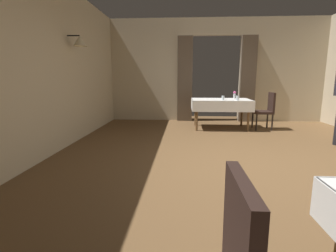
{
  "coord_description": "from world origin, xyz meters",
  "views": [
    {
      "loc": [
        -0.94,
        -3.7,
        1.27
      ],
      "look_at": [
        -1.19,
        0.3,
        0.53
      ],
      "focal_mm": 27.4,
      "sensor_mm": 36.0,
      "label": 1
    }
  ],
  "objects_px": {
    "flower_vase_mid": "(235,95)",
    "glass_mid_c": "(238,98)",
    "chair_mid_right": "(266,109)",
    "glass_mid_b": "(223,98)",
    "dining_table_mid": "(221,103)"
  },
  "relations": [
    {
      "from": "flower_vase_mid",
      "to": "glass_mid_b",
      "type": "bearing_deg",
      "value": -127.22
    },
    {
      "from": "flower_vase_mid",
      "to": "glass_mid_c",
      "type": "height_order",
      "value": "flower_vase_mid"
    },
    {
      "from": "glass_mid_b",
      "to": "flower_vase_mid",
      "type": "bearing_deg",
      "value": 52.78
    },
    {
      "from": "dining_table_mid",
      "to": "chair_mid_right",
      "type": "bearing_deg",
      "value": -3.25
    },
    {
      "from": "dining_table_mid",
      "to": "glass_mid_c",
      "type": "xyz_separation_m",
      "value": [
        0.35,
        -0.31,
        0.15
      ]
    },
    {
      "from": "chair_mid_right",
      "to": "glass_mid_b",
      "type": "bearing_deg",
      "value": -170.92
    },
    {
      "from": "dining_table_mid",
      "to": "flower_vase_mid",
      "type": "bearing_deg",
      "value": 32.4
    },
    {
      "from": "flower_vase_mid",
      "to": "glass_mid_b",
      "type": "relative_size",
      "value": 1.83
    },
    {
      "from": "flower_vase_mid",
      "to": "glass_mid_c",
      "type": "xyz_separation_m",
      "value": [
        -0.03,
        -0.55,
        -0.05
      ]
    },
    {
      "from": "chair_mid_right",
      "to": "glass_mid_b",
      "type": "distance_m",
      "value": 1.16
    },
    {
      "from": "dining_table_mid",
      "to": "flower_vase_mid",
      "type": "relative_size",
      "value": 7.54
    },
    {
      "from": "flower_vase_mid",
      "to": "glass_mid_c",
      "type": "relative_size",
      "value": 1.74
    },
    {
      "from": "glass_mid_c",
      "to": "chair_mid_right",
      "type": "bearing_deg",
      "value": 17.54
    },
    {
      "from": "chair_mid_right",
      "to": "glass_mid_b",
      "type": "height_order",
      "value": "chair_mid_right"
    },
    {
      "from": "dining_table_mid",
      "to": "glass_mid_b",
      "type": "bearing_deg",
      "value": -86.43
    }
  ]
}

